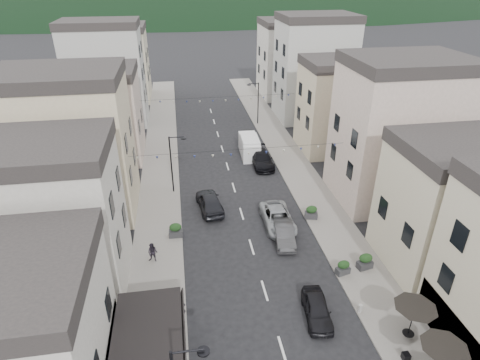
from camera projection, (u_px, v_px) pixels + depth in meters
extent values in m
cube|color=slate|center=(161.00, 167.00, 45.29)|extent=(4.00, 76.00, 0.12)
cube|color=slate|center=(289.00, 158.00, 47.38)|extent=(4.00, 76.00, 0.12)
cube|color=black|center=(147.00, 343.00, 20.30)|extent=(3.60, 7.50, 0.15)
cube|color=black|center=(183.00, 345.00, 20.78)|extent=(0.34, 7.50, 0.99)
cylinder|color=black|center=(181.00, 311.00, 24.33)|extent=(0.10, 0.10, 3.20)
cube|color=#B8B4A8|center=(41.00, 226.00, 26.31)|extent=(10.00, 7.00, 10.00)
cube|color=#262323|center=(20.00, 149.00, 23.72)|extent=(10.20, 7.14, 1.00)
cube|color=#BCAD8D|center=(70.00, 151.00, 34.55)|extent=(10.00, 8.00, 12.00)
cube|color=#262323|center=(54.00, 75.00, 31.48)|extent=(10.20, 8.16, 1.00)
cube|color=#B09D8E|center=(95.00, 119.00, 45.59)|extent=(10.00, 8.00, 9.50)
cube|color=#262323|center=(87.00, 72.00, 43.11)|extent=(10.20, 8.16, 1.00)
cube|color=#A7A8A3|center=(106.00, 78.00, 55.21)|extent=(10.00, 7.00, 13.00)
cube|color=#262323|center=(98.00, 24.00, 51.91)|extent=(10.20, 7.14, 1.00)
cube|color=beige|center=(117.00, 66.00, 66.13)|extent=(10.00, 9.00, 11.00)
cube|color=#262323|center=(112.00, 28.00, 63.31)|extent=(10.20, 9.18, 1.00)
cube|color=beige|center=(460.00, 211.00, 28.84)|extent=(10.00, 7.00, 9.00)
cube|color=#262323|center=(480.00, 147.00, 26.48)|extent=(10.20, 7.14, 1.00)
cube|color=#B09D8E|center=(396.00, 137.00, 36.72)|extent=(10.00, 8.00, 12.50)
cube|color=#262323|center=(411.00, 62.00, 33.54)|extent=(10.20, 8.16, 1.00)
cube|color=#BCAD8D|center=(344.00, 109.00, 47.76)|extent=(10.00, 7.00, 10.00)
cube|color=#262323|center=(350.00, 62.00, 45.17)|extent=(10.20, 7.14, 1.00)
cube|color=#A7A8A3|center=(313.00, 71.00, 57.39)|extent=(10.00, 8.00, 13.50)
cube|color=#262323|center=(318.00, 17.00, 53.97)|extent=(10.20, 8.16, 1.00)
cube|color=#B8B4A8|center=(291.00, 61.00, 68.31)|extent=(10.00, 9.00, 11.50)
cube|color=#262323|center=(293.00, 22.00, 65.36)|extent=(10.20, 9.18, 1.00)
cone|color=black|center=(443.00, 351.00, 20.89)|extent=(2.50, 2.50, 0.55)
cylinder|color=black|center=(411.00, 324.00, 23.84)|extent=(0.06, 0.06, 2.30)
cone|color=black|center=(415.00, 310.00, 23.32)|extent=(2.50, 2.50, 0.55)
cylinder|color=black|center=(408.00, 333.00, 24.21)|extent=(0.70, 0.70, 0.04)
cylinder|color=black|center=(188.00, 351.00, 16.70)|extent=(1.40, 0.10, 0.10)
cylinder|color=black|center=(203.00, 351.00, 16.86)|extent=(0.56, 0.56, 0.08)
cylinder|color=black|center=(171.00, 165.00, 38.87)|extent=(0.14, 0.14, 6.00)
cylinder|color=black|center=(176.00, 137.00, 37.60)|extent=(1.40, 0.10, 0.10)
cylinder|color=black|center=(184.00, 138.00, 37.76)|extent=(0.56, 0.56, 0.08)
cylinder|color=black|center=(258.00, 104.00, 56.24)|extent=(0.14, 0.14, 6.00)
cylinder|color=black|center=(254.00, 84.00, 54.78)|extent=(1.40, 0.10, 0.10)
cylinder|color=black|center=(249.00, 85.00, 54.76)|extent=(0.56, 0.56, 0.08)
cylinder|color=gray|center=(185.00, 358.00, 22.73)|extent=(0.26, 0.26, 0.60)
cylinder|color=gray|center=(183.00, 318.00, 25.34)|extent=(0.26, 0.26, 0.60)
cylinder|color=gray|center=(360.00, 308.00, 26.06)|extent=(0.26, 0.26, 0.60)
cylinder|color=black|center=(240.00, 149.00, 34.82)|extent=(19.00, 0.02, 0.02)
cone|color=beige|center=(138.00, 158.00, 33.70)|extent=(0.28, 0.28, 0.24)
cone|color=navy|center=(157.00, 158.00, 33.96)|extent=(0.28, 0.28, 0.24)
cone|color=beige|center=(176.00, 157.00, 34.22)|extent=(0.28, 0.28, 0.24)
cone|color=navy|center=(195.00, 157.00, 34.47)|extent=(0.28, 0.28, 0.24)
cone|color=beige|center=(213.00, 156.00, 34.71)|extent=(0.28, 0.28, 0.24)
cone|color=navy|center=(231.00, 155.00, 34.94)|extent=(0.28, 0.28, 0.24)
cone|color=beige|center=(249.00, 154.00, 35.16)|extent=(0.28, 0.28, 0.24)
cone|color=navy|center=(266.00, 153.00, 35.37)|extent=(0.28, 0.28, 0.24)
cone|color=beige|center=(284.00, 151.00, 35.57)|extent=(0.28, 0.28, 0.24)
cone|color=navy|center=(301.00, 149.00, 35.76)|extent=(0.28, 0.28, 0.24)
cone|color=beige|center=(318.00, 147.00, 35.94)|extent=(0.28, 0.28, 0.24)
cone|color=navy|center=(335.00, 145.00, 36.12)|extent=(0.28, 0.28, 0.24)
cylinder|color=black|center=(219.00, 97.00, 48.76)|extent=(19.00, 0.02, 0.02)
cone|color=beige|center=(147.00, 102.00, 47.63)|extent=(0.28, 0.28, 0.24)
cone|color=navy|center=(160.00, 102.00, 47.90)|extent=(0.28, 0.28, 0.24)
cone|color=beige|center=(174.00, 102.00, 48.15)|extent=(0.28, 0.28, 0.24)
cone|color=navy|center=(187.00, 102.00, 48.40)|extent=(0.28, 0.28, 0.24)
cone|color=beige|center=(200.00, 102.00, 48.65)|extent=(0.28, 0.28, 0.24)
cone|color=navy|center=(213.00, 101.00, 48.88)|extent=(0.28, 0.28, 0.24)
cone|color=beige|center=(226.00, 101.00, 49.10)|extent=(0.28, 0.28, 0.24)
cone|color=navy|center=(238.00, 100.00, 49.31)|extent=(0.28, 0.28, 0.24)
cone|color=beige|center=(251.00, 99.00, 49.50)|extent=(0.28, 0.28, 0.24)
cone|color=navy|center=(264.00, 98.00, 49.69)|extent=(0.28, 0.28, 0.24)
cone|color=beige|center=(276.00, 97.00, 49.88)|extent=(0.28, 0.28, 0.24)
cone|color=navy|center=(288.00, 95.00, 50.06)|extent=(0.28, 0.28, 0.24)
imported|color=black|center=(317.00, 309.00, 25.66)|extent=(2.00, 4.06, 1.33)
imported|color=#323234|center=(284.00, 233.00, 32.87)|extent=(2.04, 4.42, 1.40)
imported|color=gray|center=(278.00, 218.00, 34.78)|extent=(2.51, 5.40, 1.50)
imported|color=black|center=(262.00, 159.00, 45.42)|extent=(2.24, 5.44, 1.57)
imported|color=black|center=(210.00, 202.00, 37.01)|extent=(2.58, 5.14, 1.68)
cube|color=white|center=(249.00, 147.00, 47.76)|extent=(2.22, 5.17, 2.12)
cube|color=white|center=(250.00, 140.00, 46.68)|extent=(2.10, 3.47, 0.53)
cylinder|color=black|center=(244.00, 159.00, 46.32)|extent=(0.30, 0.75, 0.74)
cylinder|color=black|center=(259.00, 158.00, 46.50)|extent=(0.30, 0.75, 0.74)
cylinder|color=black|center=(240.00, 146.00, 49.67)|extent=(0.30, 0.75, 0.74)
cylinder|color=black|center=(254.00, 145.00, 49.84)|extent=(0.30, 0.75, 0.74)
imported|color=black|center=(181.00, 308.00, 25.37)|extent=(0.69, 0.54, 1.69)
imported|color=black|center=(153.00, 253.00, 30.33)|extent=(0.93, 0.82, 1.61)
cube|color=#2F2F31|center=(154.00, 323.00, 25.02)|extent=(1.12, 0.62, 0.55)
ellipsoid|color=black|center=(153.00, 316.00, 24.73)|extent=(0.97, 0.62, 0.71)
cube|color=#2B2B2D|center=(176.00, 233.00, 33.38)|extent=(1.16, 0.67, 0.57)
ellipsoid|color=black|center=(175.00, 227.00, 33.09)|extent=(1.00, 0.64, 0.73)
cube|color=#28282B|center=(365.00, 265.00, 29.88)|extent=(1.25, 0.86, 0.57)
ellipsoid|color=black|center=(366.00, 258.00, 29.59)|extent=(1.01, 0.64, 0.73)
cube|color=#303032|center=(343.00, 271.00, 29.35)|extent=(1.13, 0.81, 0.51)
ellipsoid|color=black|center=(344.00, 265.00, 29.09)|extent=(0.90, 0.57, 0.66)
cube|color=#2F2E31|center=(311.00, 215.00, 35.83)|extent=(1.24, 0.89, 0.56)
ellipsoid|color=black|center=(312.00, 209.00, 35.54)|extent=(0.98, 0.63, 0.72)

